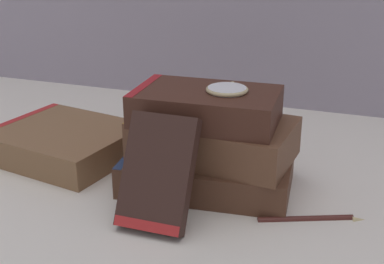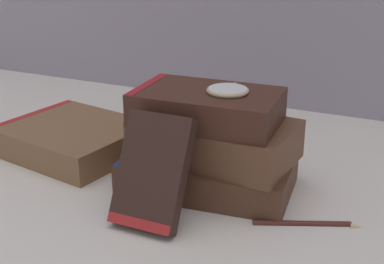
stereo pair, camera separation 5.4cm
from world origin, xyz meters
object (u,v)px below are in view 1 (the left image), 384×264
(book_leaning_front, at_px, (157,177))
(reading_glasses, at_px, (190,137))
(book_flat_bottom, at_px, (204,172))
(book_flat_middle, at_px, (210,138))
(book_flat_top, at_px, (202,106))
(fountain_pen, at_px, (311,218))
(pocket_watch, at_px, (227,89))
(book_side_left, at_px, (62,142))

(book_leaning_front, height_order, reading_glasses, book_leaning_front)
(reading_glasses, bearing_deg, book_flat_bottom, -73.97)
(book_flat_bottom, distance_m, book_flat_middle, 0.05)
(book_flat_top, height_order, fountain_pen, book_flat_top)
(book_flat_middle, xyz_separation_m, book_leaning_front, (-0.03, -0.12, -0.01))
(book_leaning_front, xyz_separation_m, reading_glasses, (-0.06, 0.27, -0.06))
(fountain_pen, bearing_deg, pocket_watch, 135.14)
(book_side_left, relative_size, pocket_watch, 3.97)
(pocket_watch, bearing_deg, book_side_left, 175.16)
(book_flat_bottom, bearing_deg, book_side_left, 167.78)
(book_flat_middle, bearing_deg, book_flat_bottom, -112.51)
(book_flat_top, bearing_deg, book_leaning_front, -102.72)
(book_flat_bottom, distance_m, fountain_pen, 0.16)
(book_flat_bottom, distance_m, book_side_left, 0.24)
(book_flat_top, relative_size, pocket_watch, 3.30)
(book_flat_bottom, bearing_deg, fountain_pen, -21.94)
(book_flat_middle, bearing_deg, book_leaning_front, -98.27)
(book_leaning_front, relative_size, pocket_watch, 2.27)
(book_side_left, bearing_deg, book_leaning_front, -21.72)
(book_flat_middle, height_order, book_flat_top, book_flat_top)
(book_flat_bottom, bearing_deg, reading_glasses, 110.03)
(book_flat_bottom, xyz_separation_m, reading_glasses, (-0.08, 0.16, -0.02))
(book_leaning_front, bearing_deg, pocket_watch, 66.10)
(pocket_watch, xyz_separation_m, reading_glasses, (-0.11, 0.16, -0.14))
(book_side_left, bearing_deg, fountain_pen, -0.38)
(book_flat_bottom, height_order, fountain_pen, book_flat_bottom)
(book_side_left, relative_size, reading_glasses, 2.26)
(book_side_left, bearing_deg, book_flat_middle, 5.93)
(book_flat_middle, height_order, pocket_watch, pocket_watch)
(reading_glasses, xyz_separation_m, fountain_pen, (0.23, -0.21, 0.00))
(reading_glasses, bearing_deg, book_side_left, -150.27)
(book_flat_top, xyz_separation_m, book_leaning_front, (-0.02, -0.11, -0.06))
(book_flat_top, relative_size, reading_glasses, 1.88)
(book_side_left, bearing_deg, reading_glasses, 49.42)
(book_flat_top, bearing_deg, book_flat_middle, 47.44)
(book_flat_bottom, xyz_separation_m, pocket_watch, (0.03, 0.01, 0.12))
(pocket_watch, relative_size, fountain_pen, 0.45)
(pocket_watch, bearing_deg, book_flat_top, -171.09)
(book_flat_middle, relative_size, pocket_watch, 3.78)
(book_side_left, distance_m, pocket_watch, 0.29)
(pocket_watch, bearing_deg, book_leaning_front, -113.90)
(book_side_left, bearing_deg, book_flat_bottom, 3.47)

